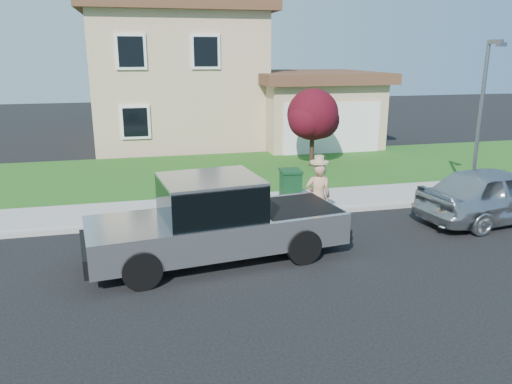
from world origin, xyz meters
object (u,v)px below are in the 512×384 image
ornamental_tree (313,117)px  trash_bin (291,186)px  sedan (496,194)px  street_lamp (482,114)px  woman (318,195)px  pickup_truck (216,221)px

ornamental_tree → trash_bin: 5.63m
ornamental_tree → sedan: bearing=-70.0°
trash_bin → street_lamp: bearing=-6.8°
woman → ornamental_tree: (2.35, 7.00, 1.14)m
pickup_truck → ornamental_tree: 9.90m
sedan → street_lamp: bearing=-23.1°
sedan → trash_bin: 5.77m
pickup_truck → ornamental_tree: size_ratio=1.95×
woman → ornamental_tree: 7.48m
trash_bin → street_lamp: size_ratio=0.21×
woman → trash_bin: size_ratio=1.99×
pickup_truck → trash_bin: (2.82, 3.44, -0.24)m
woman → sedan: (5.06, -0.46, -0.17)m
sedan → woman: bearing=76.9°
woman → trash_bin: (-0.09, 2.13, -0.29)m
sedan → street_lamp: (0.41, 1.53, 2.02)m
sedan → ornamental_tree: ornamental_tree is taller
sedan → trash_bin: (-5.15, 2.59, -0.12)m
sedan → ornamental_tree: bearing=12.0°
woman → trash_bin: bearing=-76.8°
woman → trash_bin: woman is taller
sedan → trash_bin: sedan is taller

